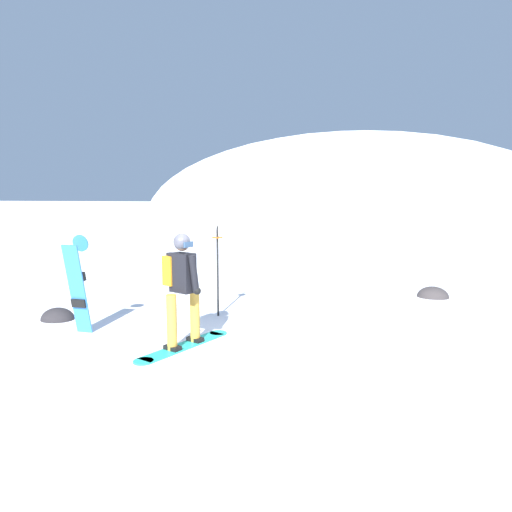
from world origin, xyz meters
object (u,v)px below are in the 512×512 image
(spare_snowboard, at_px, (78,285))
(piste_marker_near, at_px, (218,263))
(rock_dark, at_px, (433,297))
(snowboarder_main, at_px, (182,287))
(rock_mid, at_px, (58,319))

(spare_snowboard, relative_size, piste_marker_near, 0.93)
(piste_marker_near, distance_m, rock_dark, 5.04)
(piste_marker_near, bearing_deg, rock_dark, 33.31)
(snowboarder_main, height_order, piste_marker_near, piste_marker_near)
(piste_marker_near, xyz_separation_m, rock_dark, (4.13, 2.71, -1.00))
(snowboarder_main, height_order, rock_mid, snowboarder_main)
(spare_snowboard, distance_m, piste_marker_near, 2.45)
(rock_dark, bearing_deg, piste_marker_near, -146.69)
(spare_snowboard, height_order, piste_marker_near, piste_marker_near)
(piste_marker_near, distance_m, rock_mid, 3.11)
(spare_snowboard, height_order, rock_mid, spare_snowboard)
(snowboarder_main, distance_m, rock_dark, 6.13)
(snowboarder_main, xyz_separation_m, spare_snowboard, (-1.87, 0.12, -0.09))
(rock_dark, distance_m, rock_mid, 7.83)
(snowboarder_main, xyz_separation_m, rock_dark, (4.07, 4.49, -0.92))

